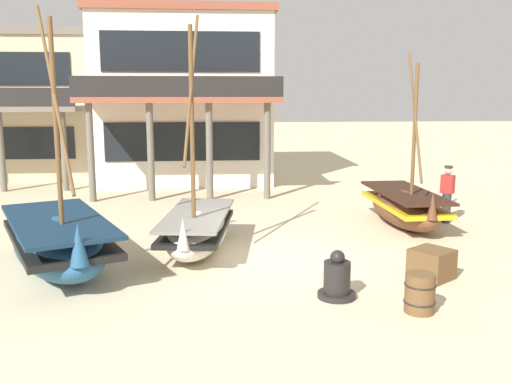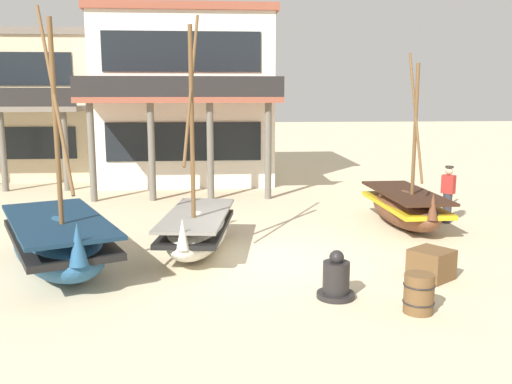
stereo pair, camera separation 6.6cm
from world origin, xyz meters
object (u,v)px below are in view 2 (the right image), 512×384
at_px(fishing_boat_centre_large, 59,241).
at_px(cargo_crate, 431,264).
at_px(harbor_building_annex, 11,105).
at_px(capstan_winch, 336,280).
at_px(fisherman_by_hull, 448,195).
at_px(wooden_barrel, 419,293).
at_px(fishing_boat_near_left, 405,206).
at_px(fishing_boat_far_right, 197,229).
at_px(harbor_building_main, 186,97).

height_order(fishing_boat_centre_large, cargo_crate, fishing_boat_centre_large).
relative_size(fishing_boat_centre_large, cargo_crate, 7.58).
height_order(fishing_boat_centre_large, harbor_building_annex, harbor_building_annex).
bearing_deg(capstan_winch, harbor_building_annex, 123.68).
bearing_deg(cargo_crate, harbor_building_annex, 130.01).
bearing_deg(fisherman_by_hull, fishing_boat_centre_large, -160.09).
xyz_separation_m(capstan_winch, wooden_barrel, (1.28, -0.83, -0.00)).
relative_size(fishing_boat_near_left, wooden_barrel, 6.96).
height_order(fishing_boat_far_right, capstan_winch, fishing_boat_far_right).
relative_size(capstan_winch, wooden_barrel, 1.31).
height_order(fishing_boat_far_right, harbor_building_annex, harbor_building_annex).
xyz_separation_m(cargo_crate, harbor_building_main, (-5.52, 14.77, 3.28)).
bearing_deg(wooden_barrel, cargo_crate, 62.28).
xyz_separation_m(fishing_boat_far_right, harbor_building_main, (-0.69, 12.34, 3.05)).
height_order(fishing_boat_centre_large, fisherman_by_hull, fishing_boat_centre_large).
bearing_deg(cargo_crate, fisherman_by_hull, 63.76).
relative_size(fishing_boat_near_left, harbor_building_main, 0.50).
distance_m(fisherman_by_hull, capstan_winch, 7.42).
height_order(fishing_boat_near_left, cargo_crate, fishing_boat_near_left).
relative_size(fishing_boat_near_left, fishing_boat_far_right, 0.87).
distance_m(fishing_boat_centre_large, fisherman_by_hull, 10.82).
xyz_separation_m(wooden_barrel, harbor_building_main, (-4.61, 16.52, 3.24)).
bearing_deg(wooden_barrel, fishing_boat_near_left, 72.88).
height_order(cargo_crate, harbor_building_annex, harbor_building_annex).
xyz_separation_m(fishing_boat_near_left, fishing_boat_centre_large, (-8.80, -3.39, 0.07)).
bearing_deg(harbor_building_main, fishing_boat_near_left, -57.20).
relative_size(fishing_boat_centre_large, wooden_barrel, 8.03).
bearing_deg(cargo_crate, wooden_barrel, -117.72).
bearing_deg(fishing_boat_near_left, cargo_crate, -102.70).
relative_size(fisherman_by_hull, wooden_barrel, 2.41).
distance_m(capstan_winch, cargo_crate, 2.38).
bearing_deg(harbor_building_main, harbor_building_annex, 169.87).
distance_m(fishing_boat_near_left, harbor_building_main, 12.48).
height_order(fisherman_by_hull, cargo_crate, fisherman_by_hull).
height_order(fishing_boat_near_left, fisherman_by_hull, fishing_boat_near_left).
height_order(wooden_barrel, harbor_building_main, harbor_building_main).
xyz_separation_m(fishing_boat_far_right, harbor_building_annex, (-8.78, 13.79, 2.67)).
relative_size(wooden_barrel, cargo_crate, 0.94).
height_order(fishing_boat_near_left, fishing_boat_centre_large, fishing_boat_centre_large).
xyz_separation_m(fishing_boat_near_left, wooden_barrel, (-1.95, -6.34, -0.22)).
relative_size(capstan_winch, cargo_crate, 1.24).
height_order(capstan_winch, harbor_building_annex, harbor_building_annex).
bearing_deg(wooden_barrel, harbor_building_main, 105.58).
bearing_deg(wooden_barrel, harbor_building_annex, 125.25).
bearing_deg(fisherman_by_hull, harbor_building_annex, 144.73).
bearing_deg(harbor_building_main, capstan_winch, -78.01).
bearing_deg(wooden_barrel, fishing_boat_far_right, 133.17).
height_order(fishing_boat_centre_large, fishing_boat_far_right, fishing_boat_centre_large).
distance_m(fishing_boat_near_left, wooden_barrel, 6.64).
height_order(capstan_winch, harbor_building_main, harbor_building_main).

